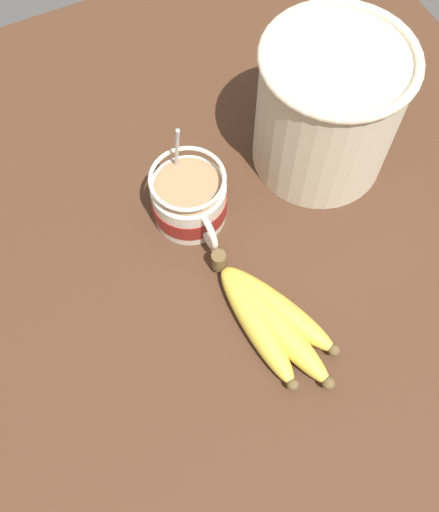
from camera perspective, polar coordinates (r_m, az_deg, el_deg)
table at (r=79.18cm, az=-2.02°, el=-2.67°), size 116.55×116.55×3.37cm
coffee_mug at (r=79.02cm, az=-3.02°, el=5.59°), size 14.11×10.48×16.74cm
banana_bunch at (r=73.71cm, az=5.04°, el=-6.26°), size 22.17×11.00×4.16cm
woven_basket at (r=81.28cm, az=10.77°, el=14.33°), size 20.43×20.43×20.15cm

